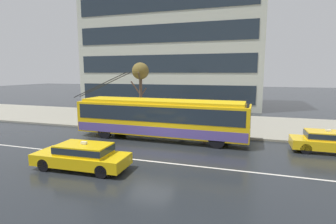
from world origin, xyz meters
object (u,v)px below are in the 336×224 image
(pedestrian_approaching_curb, at_px, (230,109))
(taxi_ahead_of_bus, at_px, (329,141))
(pedestrian_at_shelter, at_px, (206,109))
(taxi_oncoming_near, at_px, (82,155))
(pedestrian_walking_past, at_px, (181,109))
(street_tree_bare, at_px, (140,74))
(trolleybus, at_px, (161,117))

(pedestrian_approaching_curb, bearing_deg, taxi_ahead_of_bus, -37.05)
(taxi_ahead_of_bus, distance_m, pedestrian_at_shelter, 9.03)
(taxi_oncoming_near, xyz_separation_m, pedestrian_walking_past, (2.28, 10.24, 1.06))
(pedestrian_at_shelter, height_order, pedestrian_approaching_curb, pedestrian_approaching_curb)
(street_tree_bare, bearing_deg, pedestrian_approaching_curb, 3.44)
(pedestrian_at_shelter, distance_m, pedestrian_approaching_curb, 2.00)
(trolleybus, xyz_separation_m, pedestrian_walking_past, (0.58, 3.42, 0.22))
(street_tree_bare, bearing_deg, taxi_ahead_of_bus, -16.62)
(pedestrian_walking_past, bearing_deg, taxi_oncoming_near, -102.56)
(taxi_oncoming_near, bearing_deg, street_tree_bare, 98.55)
(trolleybus, height_order, street_tree_bare, street_tree_bare)
(taxi_oncoming_near, height_order, pedestrian_at_shelter, pedestrian_at_shelter)
(pedestrian_at_shelter, xyz_separation_m, pedestrian_walking_past, (-1.94, -0.58, 0.07))
(trolleybus, bearing_deg, taxi_ahead_of_bus, -0.15)
(taxi_oncoming_near, relative_size, pedestrian_at_shelter, 2.41)
(trolleybus, distance_m, pedestrian_approaching_curb, 6.38)
(pedestrian_at_shelter, bearing_deg, taxi_oncoming_near, -111.34)
(pedestrian_at_shelter, xyz_separation_m, street_tree_bare, (-5.87, 0.12, 2.90))
(taxi_ahead_of_bus, bearing_deg, pedestrian_walking_past, 160.91)
(trolleybus, height_order, pedestrian_walking_past, trolleybus)
(pedestrian_walking_past, bearing_deg, street_tree_bare, 169.94)
(taxi_ahead_of_bus, xyz_separation_m, pedestrian_approaching_curb, (-6.11, 4.61, 1.06))
(taxi_ahead_of_bus, bearing_deg, trolleybus, 179.85)
(pedestrian_walking_past, xyz_separation_m, street_tree_bare, (-3.93, 0.70, 2.83))
(pedestrian_approaching_curb, bearing_deg, taxi_oncoming_near, -118.28)
(trolleybus, bearing_deg, pedestrian_walking_past, 80.38)
(trolleybus, bearing_deg, street_tree_bare, 129.09)
(taxi_oncoming_near, bearing_deg, pedestrian_walking_past, 77.44)
(trolleybus, distance_m, pedestrian_at_shelter, 4.73)
(pedestrian_at_shelter, bearing_deg, street_tree_bare, 178.83)
(taxi_oncoming_near, relative_size, street_tree_bare, 0.87)
(trolleybus, height_order, taxi_oncoming_near, trolleybus)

